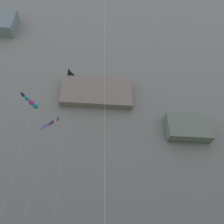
# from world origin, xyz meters

# --- Properties ---
(cliff_face) EXTENTS (180.00, 32.48, 84.18)m
(cliff_face) POSITION_xyz_m (-0.03, 57.35, 42.10)
(cliff_face) COLOR gray
(cliff_face) RESTS_ON ground
(kite_delta_upper_left) EXTENTS (2.42, 2.77, 33.88)m
(kite_delta_upper_left) POSITION_xyz_m (-5.91, 36.36, 32.65)
(kite_delta_upper_left) COLOR black
(kite_delta_upper_left) RESTS_ON ground
(kite_windsock_mid_right) EXTENTS (2.12, 4.14, 22.68)m
(kite_windsock_mid_right) POSITION_xyz_m (-9.33, 29.42, 22.03)
(kite_windsock_mid_right) COLOR teal
(kite_windsock_mid_right) RESTS_ON ground
(kite_banner_far_left) EXTENTS (2.96, 5.18, 19.75)m
(kite_banner_far_left) POSITION_xyz_m (-6.59, 30.54, 18.81)
(kite_banner_far_left) COLOR black
(kite_banner_far_left) RESTS_ON ground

